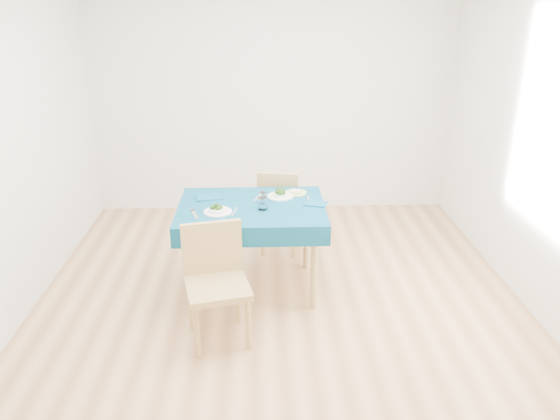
{
  "coord_description": "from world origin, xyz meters",
  "views": [
    {
      "loc": [
        -0.14,
        -3.82,
        2.37
      ],
      "look_at": [
        0.0,
        0.0,
        0.85
      ],
      "focal_mm": 35.0,
      "sensor_mm": 36.0,
      "label": 1
    }
  ],
  "objects_px": {
    "chair_near": "(217,272)",
    "bowl_far": "(280,193)",
    "chair_far": "(280,205)",
    "table": "(252,248)",
    "bowl_near": "(218,209)",
    "side_plate": "(296,193)"
  },
  "relations": [
    {
      "from": "chair_near",
      "to": "bowl_near",
      "type": "height_order",
      "value": "chair_near"
    },
    {
      "from": "bowl_near",
      "to": "bowl_far",
      "type": "distance_m",
      "value": 0.61
    },
    {
      "from": "table",
      "to": "side_plate",
      "type": "height_order",
      "value": "side_plate"
    },
    {
      "from": "chair_far",
      "to": "bowl_near",
      "type": "relative_size",
      "value": 4.21
    },
    {
      "from": "table",
      "to": "bowl_near",
      "type": "height_order",
      "value": "bowl_near"
    },
    {
      "from": "bowl_near",
      "to": "side_plate",
      "type": "bearing_deg",
      "value": 33.41
    },
    {
      "from": "chair_near",
      "to": "chair_far",
      "type": "bearing_deg",
      "value": 58.32
    },
    {
      "from": "chair_far",
      "to": "bowl_far",
      "type": "bearing_deg",
      "value": 98.28
    },
    {
      "from": "table",
      "to": "chair_far",
      "type": "bearing_deg",
      "value": 70.22
    },
    {
      "from": "chair_far",
      "to": "side_plate",
      "type": "height_order",
      "value": "chair_far"
    },
    {
      "from": "chair_near",
      "to": "side_plate",
      "type": "xyz_separation_m",
      "value": [
        0.62,
        1.03,
        0.22
      ]
    },
    {
      "from": "chair_near",
      "to": "bowl_far",
      "type": "bearing_deg",
      "value": 49.84
    },
    {
      "from": "bowl_near",
      "to": "table",
      "type": "bearing_deg",
      "value": 28.28
    },
    {
      "from": "table",
      "to": "bowl_near",
      "type": "xyz_separation_m",
      "value": [
        -0.26,
        -0.14,
        0.41
      ]
    },
    {
      "from": "chair_near",
      "to": "side_plate",
      "type": "distance_m",
      "value": 1.22
    },
    {
      "from": "table",
      "to": "chair_near",
      "type": "relative_size",
      "value": 1.08
    },
    {
      "from": "table",
      "to": "chair_near",
      "type": "xyz_separation_m",
      "value": [
        -0.24,
        -0.74,
        0.17
      ]
    },
    {
      "from": "chair_near",
      "to": "bowl_far",
      "type": "height_order",
      "value": "chair_near"
    },
    {
      "from": "chair_far",
      "to": "side_plate",
      "type": "relative_size",
      "value": 5.03
    },
    {
      "from": "chair_far",
      "to": "chair_near",
      "type": "bearing_deg",
      "value": 81.62
    },
    {
      "from": "table",
      "to": "bowl_far",
      "type": "bearing_deg",
      "value": 38.34
    },
    {
      "from": "table",
      "to": "chair_near",
      "type": "height_order",
      "value": "chair_near"
    }
  ]
}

